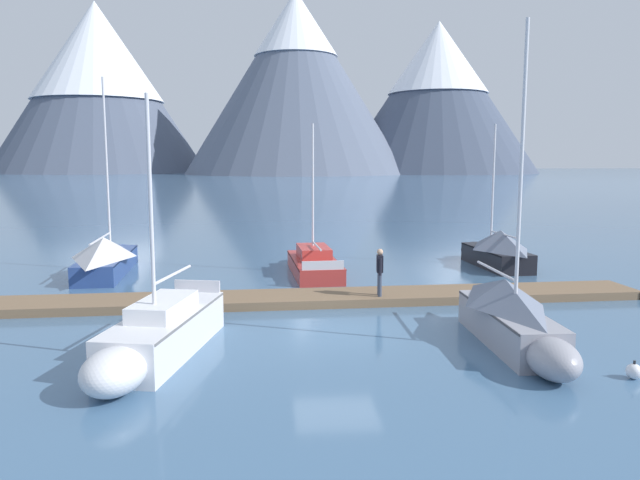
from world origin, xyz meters
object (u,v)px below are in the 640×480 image
object	(u,v)px
sailboat_mid_dock_starboard	(513,317)
mooring_buoy_channel_marker	(634,371)
person_on_dock	(380,269)
sailboat_mid_dock_port	(313,262)
sailboat_far_berth	(496,249)
sailboat_second_berth	(158,335)
sailboat_nearest_berth	(108,255)

from	to	relation	value
sailboat_mid_dock_starboard	mooring_buoy_channel_marker	size ratio (longest dim) A/B	19.59
person_on_dock	sailboat_mid_dock_port	bearing A→B (deg)	107.40
sailboat_far_berth	person_on_dock	size ratio (longest dim) A/B	4.03
sailboat_mid_dock_starboard	person_on_dock	size ratio (longest dim) A/B	5.14
sailboat_mid_dock_port	sailboat_second_berth	bearing A→B (deg)	-112.21
mooring_buoy_channel_marker	person_on_dock	bearing A→B (deg)	120.74
sailboat_mid_dock_starboard	mooring_buoy_channel_marker	bearing A→B (deg)	-53.77
sailboat_second_berth	sailboat_nearest_berth	bearing A→B (deg)	110.09
sailboat_nearest_berth	sailboat_mid_dock_starboard	distance (m)	18.47
sailboat_mid_dock_port	person_on_dock	xyz separation A→B (m)	(1.96, -6.26, 0.78)
sailboat_far_berth	person_on_dock	world-z (taller)	sailboat_far_berth
sailboat_far_berth	sailboat_mid_dock_starboard	bearing A→B (deg)	-108.86
sailboat_second_berth	person_on_dock	distance (m)	8.72
person_on_dock	sailboat_second_berth	bearing A→B (deg)	-140.98
sailboat_mid_dock_port	person_on_dock	bearing A→B (deg)	-72.60
sailboat_second_berth	person_on_dock	size ratio (longest dim) A/B	3.97
sailboat_second_berth	sailboat_mid_dock_port	bearing A→B (deg)	67.79
sailboat_nearest_berth	person_on_dock	size ratio (longest dim) A/B	5.21
sailboat_second_berth	sailboat_far_berth	size ratio (longest dim) A/B	0.99
sailboat_second_berth	sailboat_mid_dock_port	xyz separation A→B (m)	(4.79, 11.74, -0.16)
sailboat_second_berth	mooring_buoy_channel_marker	bearing A→B (deg)	-11.52
sailboat_second_berth	mooring_buoy_channel_marker	xyz separation A→B (m)	(11.39, -2.32, -0.46)
sailboat_second_berth	sailboat_mid_dock_starboard	bearing A→B (deg)	1.63
sailboat_mid_dock_starboard	sailboat_second_berth	bearing A→B (deg)	-178.37
sailboat_mid_dock_port	sailboat_nearest_berth	bearing A→B (deg)	176.42
sailboat_far_berth	mooring_buoy_channel_marker	world-z (taller)	sailboat_far_berth
sailboat_mid_dock_port	sailboat_mid_dock_starboard	distance (m)	12.40
sailboat_mid_dock_port	sailboat_far_berth	world-z (taller)	sailboat_far_berth
sailboat_nearest_berth	person_on_dock	xyz separation A→B (m)	(11.26, -6.85, 0.45)
sailboat_second_berth	mooring_buoy_channel_marker	distance (m)	11.64
sailboat_mid_dock_starboard	mooring_buoy_channel_marker	xyz separation A→B (m)	(1.90, -2.59, -0.67)
sailboat_nearest_berth	sailboat_mid_dock_starboard	bearing A→B (deg)	-40.72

